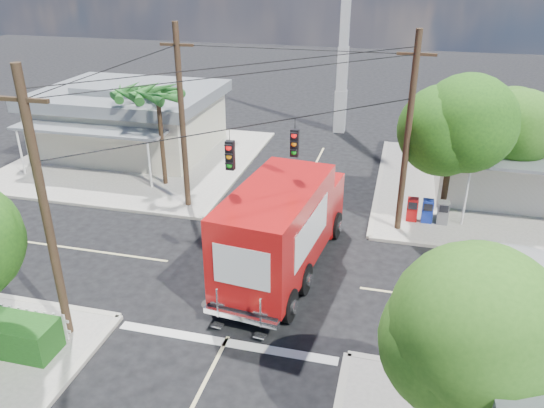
% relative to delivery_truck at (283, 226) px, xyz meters
% --- Properties ---
extents(ground, '(120.00, 120.00, 0.00)m').
position_rel_delivery_truck_xyz_m(ground, '(-0.82, -0.57, -1.97)').
color(ground, black).
rests_on(ground, ground).
extents(sidewalk_ne, '(14.12, 14.12, 0.14)m').
position_rel_delivery_truck_xyz_m(sidewalk_ne, '(10.06, 10.31, -1.90)').
color(sidewalk_ne, gray).
rests_on(sidewalk_ne, ground).
extents(sidewalk_nw, '(14.12, 14.12, 0.14)m').
position_rel_delivery_truck_xyz_m(sidewalk_nw, '(-11.70, 10.31, -1.90)').
color(sidewalk_nw, gray).
rests_on(sidewalk_nw, ground).
extents(road_markings, '(32.00, 32.00, 0.01)m').
position_rel_delivery_truck_xyz_m(road_markings, '(-0.82, -2.04, -1.97)').
color(road_markings, beige).
rests_on(road_markings, ground).
extents(building_nw, '(10.80, 10.20, 4.30)m').
position_rel_delivery_truck_xyz_m(building_nw, '(-12.82, 11.90, 0.25)').
color(building_nw, beige).
rests_on(building_nw, sidewalk_nw).
extents(radio_tower, '(0.80, 0.80, 17.00)m').
position_rel_delivery_truck_xyz_m(radio_tower, '(-0.32, 19.43, 3.67)').
color(radio_tower, silver).
rests_on(radio_tower, ground).
extents(tree_ne_front, '(4.21, 4.14, 6.66)m').
position_rel_delivery_truck_xyz_m(tree_ne_front, '(6.39, 6.19, 2.79)').
color(tree_ne_front, '#422D1C').
rests_on(tree_ne_front, sidewalk_ne).
extents(tree_ne_back, '(3.77, 3.66, 5.82)m').
position_rel_delivery_truck_xyz_m(tree_ne_back, '(8.99, 8.39, 2.21)').
color(tree_ne_back, '#422D1C').
rests_on(tree_ne_back, sidewalk_ne).
extents(tree_se, '(3.67, 3.54, 5.62)m').
position_rel_delivery_truck_xyz_m(tree_se, '(6.19, -7.81, 2.07)').
color(tree_se, '#422D1C').
rests_on(tree_se, sidewalk_se).
extents(palm_nw_front, '(3.01, 3.08, 5.59)m').
position_rel_delivery_truck_xyz_m(palm_nw_front, '(-8.32, 6.93, 3.07)').
color(palm_nw_front, '#422D1C').
rests_on(palm_nw_front, sidewalk_nw).
extents(palm_nw_back, '(3.01, 3.08, 5.19)m').
position_rel_delivery_truck_xyz_m(palm_nw_back, '(-10.32, 8.43, 2.70)').
color(palm_nw_back, '#422D1C').
rests_on(palm_nw_back, sidewalk_nw).
extents(utility_poles, '(12.00, 10.68, 9.00)m').
position_rel_delivery_truck_xyz_m(utility_poles, '(-2.40, 1.04, 2.70)').
color(utility_poles, '#473321').
rests_on(utility_poles, ground).
extents(vending_boxes, '(1.90, 0.50, 1.10)m').
position_rel_delivery_truck_xyz_m(vending_boxes, '(5.68, 5.63, -1.28)').
color(vending_boxes, '#B60D0F').
rests_on(vending_boxes, sidewalk_ne).
extents(delivery_truck, '(3.75, 9.22, 3.89)m').
position_rel_delivery_truck_xyz_m(delivery_truck, '(0.00, 0.00, 0.00)').
color(delivery_truck, black).
rests_on(delivery_truck, ground).
extents(parked_car, '(6.01, 3.95, 1.54)m').
position_rel_delivery_truck_xyz_m(parked_car, '(9.67, 0.82, -1.21)').
color(parked_car, silver).
rests_on(parked_car, ground).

